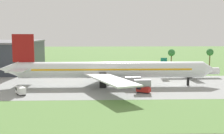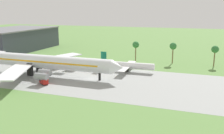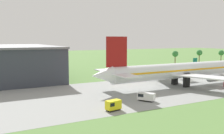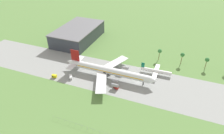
% 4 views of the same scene
% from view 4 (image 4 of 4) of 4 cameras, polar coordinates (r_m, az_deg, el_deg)
% --- Properties ---
extents(ground_plane, '(600.00, 600.00, 0.00)m').
position_cam_4_polar(ground_plane, '(158.21, 7.48, -4.48)').
color(ground_plane, '#5B8442').
extents(taxiway_strip, '(320.00, 44.00, 0.02)m').
position_cam_4_polar(taxiway_strip, '(158.20, 7.48, -4.48)').
color(taxiway_strip, gray).
rests_on(taxiway_strip, ground_plane).
extents(jet_airliner, '(77.63, 57.10, 18.63)m').
position_cam_4_polar(jet_airliner, '(160.22, -1.02, -1.04)').
color(jet_airliner, white).
rests_on(jet_airliner, ground_plane).
extents(regional_aircraft, '(25.29, 22.73, 8.60)m').
position_cam_4_polar(regional_aircraft, '(169.05, 12.42, -1.13)').
color(regional_aircraft, white).
rests_on(regional_aircraft, ground_plane).
extents(baggage_tug, '(4.70, 4.05, 2.28)m').
position_cam_4_polar(baggage_tug, '(150.83, 1.06, -5.71)').
color(baggage_tug, black).
rests_on(baggage_tug, ground_plane).
extents(fuel_truck, '(4.27, 5.16, 2.43)m').
position_cam_4_polar(fuel_truck, '(164.42, -11.69, -2.76)').
color(fuel_truck, black).
rests_on(fuel_truck, ground_plane).
extents(catering_van, '(4.14, 2.64, 2.65)m').
position_cam_4_polar(catering_van, '(168.30, -16.19, -2.50)').
color(catering_van, black).
rests_on(catering_van, ground_plane).
extents(terminal_building, '(36.72, 61.20, 14.83)m').
position_cam_4_polar(terminal_building, '(223.38, -9.63, 9.32)').
color(terminal_building, '#333842').
rests_on(terminal_building, ground_plane).
extents(palm_tree_row, '(59.61, 3.60, 11.06)m').
position_cam_4_polar(palm_tree_row, '(186.47, 22.21, 2.58)').
color(palm_tree_row, brown).
rests_on(palm_tree_row, ground_plane).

